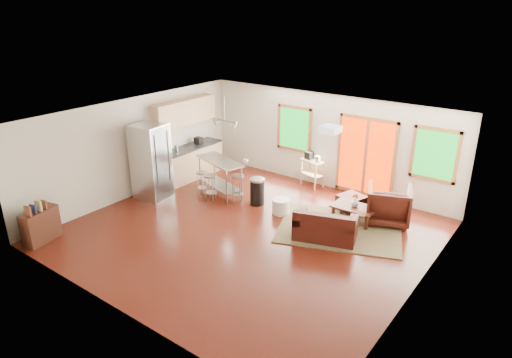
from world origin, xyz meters
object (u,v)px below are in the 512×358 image
Objects in this scene: refrigerator at (151,162)px; island at (220,171)px; rug at (340,228)px; loveseat at (325,228)px; armchair at (389,203)px; ottoman at (351,203)px; kitchen_cart at (312,164)px; coffee_table at (354,209)px.

refrigerator reaches higher than island.
loveseat is at bearing -94.38° from rug.
rug is at bearing 32.49° from armchair.
loveseat is 1.74m from ottoman.
armchair is 2.72m from kitchen_cart.
coffee_table is 0.69m from ottoman.
armchair is (0.77, 1.62, 0.22)m from loveseat.
loveseat is 0.76× the size of refrigerator.
island is (-3.63, -0.57, 0.31)m from coffee_table.
rug is 1.32m from armchair.
rug is at bearing -45.59° from kitchen_cart.
refrigerator reaches higher than rug.
loveseat reaches higher than rug.
armchair is 1.02× the size of kitchen_cart.
loveseat is at bearing 0.01° from refrigerator.
loveseat is 1.54× the size of kitchen_cart.
coffee_table is 1.01× the size of armchair.
ottoman is at bearing 78.14° from loveseat.
kitchen_cart is at bearing 38.90° from refrigerator.
ottoman is at bearing 19.67° from refrigerator.
kitchen_cart is (-1.59, 0.79, 0.47)m from ottoman.
refrigerator reaches higher than coffee_table.
refrigerator is (-4.58, -2.38, 0.80)m from ottoman.
ottoman is 1.84m from kitchen_cart.
refrigerator reaches higher than kitchen_cart.
refrigerator is at bearing 169.41° from loveseat.
ottoman is 5.22m from refrigerator.
kitchen_cart is (-1.93, 1.37, 0.32)m from coffee_table.
coffee_table is 3.69m from island.
loveseat is (-0.05, -0.63, 0.27)m from rug.
armchair is at bearing 14.52° from refrigerator.
refrigerator is (-4.91, -1.79, 0.64)m from coffee_table.
ottoman reaches higher than rug.
coffee_table is 1.04× the size of kitchen_cart.
armchair is at bearing 13.88° from island.
loveseat is 1.49× the size of coffee_table.
rug is 5.09m from refrigerator.
loveseat is at bearing -83.48° from ottoman.
coffee_table is at bearing 64.71° from loveseat.
armchair reaches higher than island.
rug is at bearing -77.30° from ottoman.
coffee_table is 1.75× the size of ottoman.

